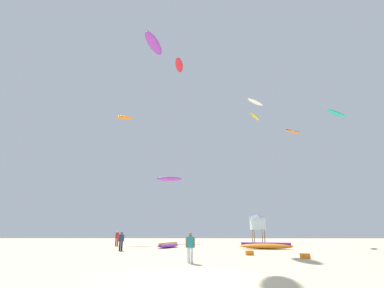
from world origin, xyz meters
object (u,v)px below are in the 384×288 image
(kite_aloft_0, at_px, (293,132))
(kite_aloft_3, at_px, (124,118))
(kite_aloft_2, at_px, (169,179))
(kite_aloft_6, at_px, (336,113))
(lifeguard_tower, at_px, (257,222))
(person_foreground, at_px, (190,245))
(gear_bag, at_px, (250,253))
(person_midground, at_px, (117,237))
(kite_aloft_1, at_px, (255,117))
(person_left, at_px, (121,240))
(kite_aloft_7, at_px, (154,44))
(kite_grounded_mid, at_px, (168,245))
(kite_aloft_4, at_px, (179,65))
(kite_grounded_near, at_px, (266,246))
(kite_aloft_5, at_px, (255,102))
(cooler_box, at_px, (305,256))

(kite_aloft_0, height_order, kite_aloft_3, kite_aloft_3)
(kite_aloft_2, distance_m, kite_aloft_6, 27.17)
(lifeguard_tower, distance_m, kite_aloft_2, 15.86)
(person_foreground, height_order, gear_bag, person_foreground)
(person_midground, height_order, kite_aloft_1, kite_aloft_1)
(gear_bag, bearing_deg, person_left, 156.80)
(kite_aloft_0, height_order, kite_aloft_7, kite_aloft_7)
(kite_grounded_mid, xyz_separation_m, lifeguard_tower, (12.35, 13.13, 2.79))
(lifeguard_tower, xyz_separation_m, kite_aloft_4, (-11.98, -5.54, 23.92))
(kite_aloft_7, bearing_deg, lifeguard_tower, 50.27)
(kite_aloft_0, bearing_deg, kite_grounded_near, -124.97)
(kite_grounded_mid, bearing_deg, kite_aloft_3, 119.30)
(person_left, height_order, kite_aloft_7, kite_aloft_7)
(person_foreground, xyz_separation_m, kite_aloft_3, (-13.84, 34.89, 22.24))
(kite_aloft_7, bearing_deg, kite_aloft_6, 11.33)
(gear_bag, xyz_separation_m, kite_aloft_4, (-6.49, 17.12, 26.81))
(person_midground, height_order, kite_aloft_3, kite_aloft_3)
(person_left, height_order, gear_bag, person_left)
(kite_grounded_mid, bearing_deg, lifeguard_tower, 46.75)
(kite_aloft_1, relative_size, kite_aloft_3, 1.10)
(person_midground, height_order, kite_aloft_2, kite_aloft_2)
(lifeguard_tower, distance_m, kite_aloft_1, 18.19)
(person_left, xyz_separation_m, kite_aloft_3, (-7.43, 24.96, 22.23))
(kite_aloft_3, xyz_separation_m, kite_aloft_4, (11.60, -12.40, 3.79))
(kite_aloft_1, xyz_separation_m, kite_aloft_5, (-4.22, -19.46, -6.47))
(kite_aloft_1, bearing_deg, cooler_box, -97.46)
(person_left, bearing_deg, kite_aloft_3, 164.48)
(person_left, bearing_deg, kite_aloft_4, 129.55)
(person_foreground, height_order, lifeguard_tower, lifeguard_tower)
(cooler_box, height_order, kite_aloft_5, kite_aloft_5)
(person_foreground, distance_m, kite_aloft_4, 34.47)
(kite_aloft_4, bearing_deg, gear_bag, -69.24)
(kite_grounded_near, relative_size, gear_bag, 9.60)
(person_foreground, xyz_separation_m, cooler_box, (7.29, 2.67, -0.78))
(kite_aloft_1, distance_m, kite_aloft_2, 18.61)
(person_midground, distance_m, kite_aloft_4, 27.16)
(kite_aloft_6, bearing_deg, kite_aloft_1, 114.81)
(lifeguard_tower, height_order, kite_aloft_6, kite_aloft_6)
(kite_grounded_near, bearing_deg, person_left, -168.91)
(gear_bag, bearing_deg, kite_aloft_7, 147.44)
(gear_bag, distance_m, kite_aloft_7, 24.55)
(lifeguard_tower, height_order, kite_aloft_7, kite_aloft_7)
(gear_bag, bearing_deg, person_foreground, -128.28)
(kite_aloft_3, relative_size, kite_aloft_7, 0.77)
(kite_aloft_0, relative_size, kite_aloft_2, 0.67)
(kite_aloft_7, bearing_deg, cooler_box, -35.09)
(kite_aloft_3, bearing_deg, person_foreground, -68.36)
(person_left, relative_size, kite_aloft_2, 0.38)
(gear_bag, relative_size, kite_aloft_5, 0.24)
(kite_grounded_mid, distance_m, cooler_box, 15.74)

